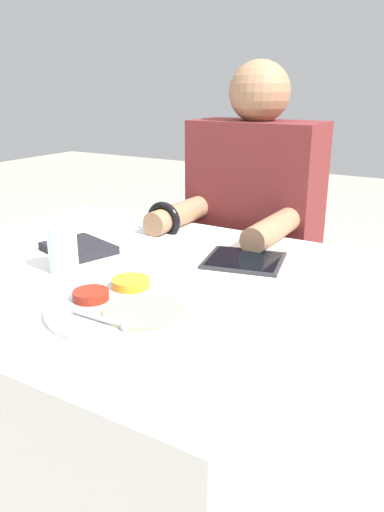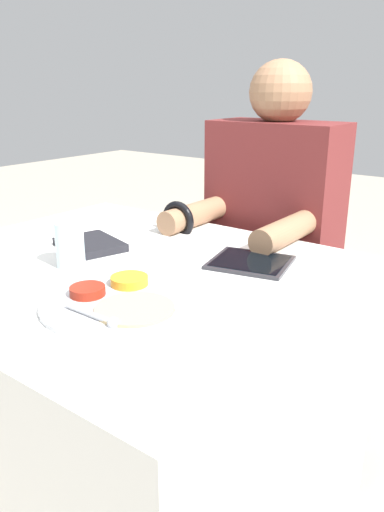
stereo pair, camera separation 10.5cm
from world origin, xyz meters
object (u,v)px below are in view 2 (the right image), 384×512
at_px(thali_tray, 120,301).
at_px(tablet_device, 250,262).
at_px(drinking_glass, 70,245).
at_px(red_notebook, 90,245).
at_px(person_diner, 270,273).

xyz_separation_m(thali_tray, tablet_device, (0.08, 0.35, -0.00)).
bearing_deg(thali_tray, drinking_glass, 160.89).
xyz_separation_m(thali_tray, red_notebook, (-0.31, 0.20, 0.00)).
bearing_deg(tablet_device, drinking_glass, -140.62).
bearing_deg(tablet_device, person_diner, 111.58).
relative_size(thali_tray, drinking_glass, 2.87).
xyz_separation_m(tablet_device, drinking_glass, (-0.33, -0.27, 0.05)).
height_order(thali_tray, red_notebook, thali_tray).
xyz_separation_m(red_notebook, drinking_glass, (0.07, -0.12, 0.04)).
xyz_separation_m(red_notebook, person_diner, (0.24, 0.55, -0.19)).
height_order(person_diner, drinking_glass, person_diner).
relative_size(tablet_device, person_diner, 0.17).
bearing_deg(red_notebook, drinking_glass, -59.88).
height_order(red_notebook, drinking_glass, drinking_glass).
distance_m(red_notebook, drinking_glass, 0.14).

